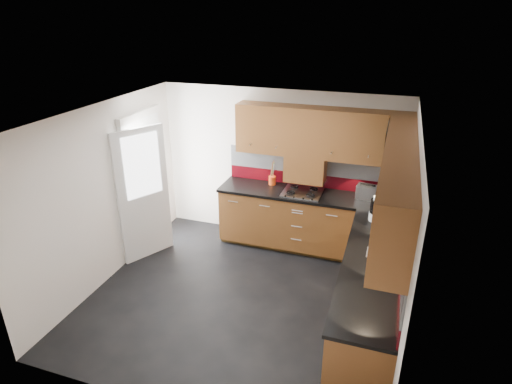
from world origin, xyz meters
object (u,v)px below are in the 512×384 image
(toaster, at_px, (367,192))
(food_processor, at_px, (377,210))
(utensil_pot, at_px, (272,179))
(gas_hob, at_px, (302,192))

(toaster, xyz_separation_m, food_processor, (0.19, -0.67, 0.05))
(utensil_pot, relative_size, toaster, 1.27)
(gas_hob, relative_size, food_processor, 1.72)
(utensil_pot, xyz_separation_m, food_processor, (1.63, -0.75, 0.06))
(gas_hob, height_order, toaster, toaster)
(gas_hob, bearing_deg, food_processor, -26.55)
(gas_hob, xyz_separation_m, toaster, (0.93, 0.11, 0.09))
(gas_hob, distance_m, food_processor, 1.25)
(gas_hob, xyz_separation_m, utensil_pot, (-0.52, 0.19, 0.08))
(gas_hob, height_order, food_processor, food_processor)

